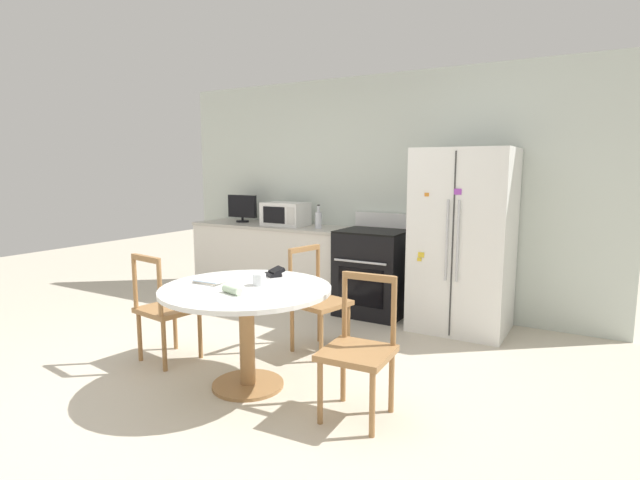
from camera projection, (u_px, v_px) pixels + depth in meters
ground_plane at (223, 388)px, 3.62m from camera, size 14.00×14.00×0.00m
back_wall at (376, 193)px, 5.69m from camera, size 5.20×0.10×2.60m
kitchen_counter at (272, 261)px, 6.11m from camera, size 2.02×0.64×0.90m
refrigerator at (463, 240)px, 4.83m from camera, size 0.90×0.75×1.77m
oven_range at (374, 271)px, 5.40m from camera, size 0.71×0.68×1.08m
microwave at (285, 214)px, 5.92m from camera, size 0.52×0.35×0.27m
countertop_tv at (242, 207)px, 6.29m from camera, size 0.42×0.16×0.34m
counter_bottle at (318, 219)px, 5.64m from camera, size 0.08×0.08×0.27m
dining_table at (246, 306)px, 3.56m from camera, size 1.22×1.22×0.74m
dining_chair_far at (318, 302)px, 4.30m from camera, size 0.50×0.50×0.90m
dining_chair_right at (359, 351)px, 3.15m from camera, size 0.44×0.44×0.90m
dining_chair_left at (166, 309)px, 4.07m from camera, size 0.47×0.47×0.90m
candle_glass at (259, 280)px, 3.58m from camera, size 0.10×0.10×0.08m
folded_napkin at (232, 290)px, 3.34m from camera, size 0.17×0.09×0.05m
wallet at (275, 273)px, 3.89m from camera, size 0.17×0.17×0.07m
mail_stack at (218, 279)px, 3.72m from camera, size 0.26×0.33×0.02m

